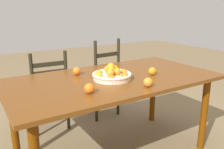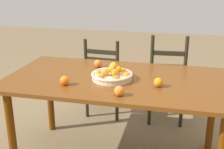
{
  "view_description": "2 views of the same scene",
  "coord_description": "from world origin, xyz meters",
  "px_view_note": "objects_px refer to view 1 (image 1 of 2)",
  "views": [
    {
      "loc": [
        -1.05,
        -1.65,
        1.33
      ],
      "look_at": [
        -0.04,
        -0.04,
        0.8
      ],
      "focal_mm": 38.16,
      "sensor_mm": 36.0,
      "label": 1
    },
    {
      "loc": [
        0.46,
        -2.17,
        1.55
      ],
      "look_at": [
        -0.04,
        -0.04,
        0.8
      ],
      "focal_mm": 47.12,
      "sensor_mm": 36.0,
      "label": 2
    }
  ],
  "objects_px": {
    "fruit_bowl": "(112,75)",
    "orange_loose_0": "(148,82)",
    "chair_by_cabinet": "(102,81)",
    "orange_loose_2": "(89,88)",
    "dining_table": "(114,87)",
    "orange_loose_3": "(152,71)",
    "orange_loose_1": "(77,71)",
    "chair_near_window": "(48,92)"
  },
  "relations": [
    {
      "from": "dining_table",
      "to": "orange_loose_3",
      "type": "xyz_separation_m",
      "value": [
        0.33,
        -0.12,
        0.12
      ]
    },
    {
      "from": "fruit_bowl",
      "to": "orange_loose_2",
      "type": "distance_m",
      "value": 0.38
    },
    {
      "from": "chair_near_window",
      "to": "orange_loose_1",
      "type": "xyz_separation_m",
      "value": [
        0.09,
        -0.6,
        0.36
      ]
    },
    {
      "from": "dining_table",
      "to": "chair_by_cabinet",
      "type": "relative_size",
      "value": 1.84
    },
    {
      "from": "dining_table",
      "to": "orange_loose_2",
      "type": "height_order",
      "value": "orange_loose_2"
    },
    {
      "from": "orange_loose_0",
      "to": "fruit_bowl",
      "type": "bearing_deg",
      "value": 111.56
    },
    {
      "from": "chair_by_cabinet",
      "to": "orange_loose_3",
      "type": "height_order",
      "value": "chair_by_cabinet"
    },
    {
      "from": "fruit_bowl",
      "to": "orange_loose_2",
      "type": "bearing_deg",
      "value": -146.91
    },
    {
      "from": "fruit_bowl",
      "to": "orange_loose_0",
      "type": "relative_size",
      "value": 4.72
    },
    {
      "from": "chair_near_window",
      "to": "fruit_bowl",
      "type": "height_order",
      "value": "chair_near_window"
    },
    {
      "from": "chair_near_window",
      "to": "fruit_bowl",
      "type": "bearing_deg",
      "value": 111.37
    },
    {
      "from": "orange_loose_0",
      "to": "orange_loose_1",
      "type": "relative_size",
      "value": 1.0
    },
    {
      "from": "chair_by_cabinet",
      "to": "orange_loose_3",
      "type": "bearing_deg",
      "value": 83.76
    },
    {
      "from": "orange_loose_0",
      "to": "orange_loose_1",
      "type": "xyz_separation_m",
      "value": [
        -0.32,
        0.59,
        0.0
      ]
    },
    {
      "from": "fruit_bowl",
      "to": "orange_loose_3",
      "type": "bearing_deg",
      "value": -12.35
    },
    {
      "from": "dining_table",
      "to": "orange_loose_3",
      "type": "distance_m",
      "value": 0.37
    },
    {
      "from": "chair_by_cabinet",
      "to": "orange_loose_1",
      "type": "xyz_separation_m",
      "value": [
        -0.59,
        -0.59,
        0.35
      ]
    },
    {
      "from": "fruit_bowl",
      "to": "chair_by_cabinet",
      "type": "bearing_deg",
      "value": 65.76
    },
    {
      "from": "dining_table",
      "to": "chair_near_window",
      "type": "distance_m",
      "value": 0.93
    },
    {
      "from": "orange_loose_0",
      "to": "chair_near_window",
      "type": "bearing_deg",
      "value": 109.11
    },
    {
      "from": "fruit_bowl",
      "to": "orange_loose_2",
      "type": "relative_size",
      "value": 4.58
    },
    {
      "from": "chair_by_cabinet",
      "to": "fruit_bowl",
      "type": "height_order",
      "value": "chair_by_cabinet"
    },
    {
      "from": "orange_loose_1",
      "to": "orange_loose_2",
      "type": "height_order",
      "value": "orange_loose_2"
    },
    {
      "from": "dining_table",
      "to": "orange_loose_2",
      "type": "distance_m",
      "value": 0.45
    },
    {
      "from": "chair_near_window",
      "to": "orange_loose_0",
      "type": "height_order",
      "value": "chair_near_window"
    },
    {
      "from": "chair_by_cabinet",
      "to": "orange_loose_0",
      "type": "xyz_separation_m",
      "value": [
        -0.27,
        -1.18,
        0.35
      ]
    },
    {
      "from": "chair_by_cabinet",
      "to": "chair_near_window",
      "type": "bearing_deg",
      "value": -5.7
    },
    {
      "from": "chair_near_window",
      "to": "dining_table",
      "type": "bearing_deg",
      "value": 114.68
    },
    {
      "from": "chair_by_cabinet",
      "to": "fruit_bowl",
      "type": "bearing_deg",
      "value": 60.92
    },
    {
      "from": "dining_table",
      "to": "chair_by_cabinet",
      "type": "bearing_deg",
      "value": 67.14
    },
    {
      "from": "dining_table",
      "to": "chair_near_window",
      "type": "relative_size",
      "value": 2.0
    },
    {
      "from": "orange_loose_1",
      "to": "fruit_bowl",
      "type": "bearing_deg",
      "value": -54.73
    },
    {
      "from": "chair_by_cabinet",
      "to": "orange_loose_3",
      "type": "xyz_separation_m",
      "value": [
        -0.02,
        -0.95,
        0.35
      ]
    },
    {
      "from": "orange_loose_2",
      "to": "dining_table",
      "type": "bearing_deg",
      "value": 34.48
    },
    {
      "from": "orange_loose_3",
      "to": "fruit_bowl",
      "type": "bearing_deg",
      "value": 167.65
    },
    {
      "from": "chair_by_cabinet",
      "to": "orange_loose_0",
      "type": "distance_m",
      "value": 1.26
    },
    {
      "from": "dining_table",
      "to": "chair_near_window",
      "type": "height_order",
      "value": "chair_near_window"
    },
    {
      "from": "chair_near_window",
      "to": "orange_loose_1",
      "type": "bearing_deg",
      "value": 101.96
    },
    {
      "from": "orange_loose_1",
      "to": "orange_loose_2",
      "type": "relative_size",
      "value": 0.97
    },
    {
      "from": "fruit_bowl",
      "to": "orange_loose_0",
      "type": "xyz_separation_m",
      "value": [
        0.12,
        -0.31,
        -0.0
      ]
    },
    {
      "from": "chair_by_cabinet",
      "to": "orange_loose_2",
      "type": "height_order",
      "value": "chair_by_cabinet"
    },
    {
      "from": "dining_table",
      "to": "orange_loose_0",
      "type": "height_order",
      "value": "orange_loose_0"
    }
  ]
}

